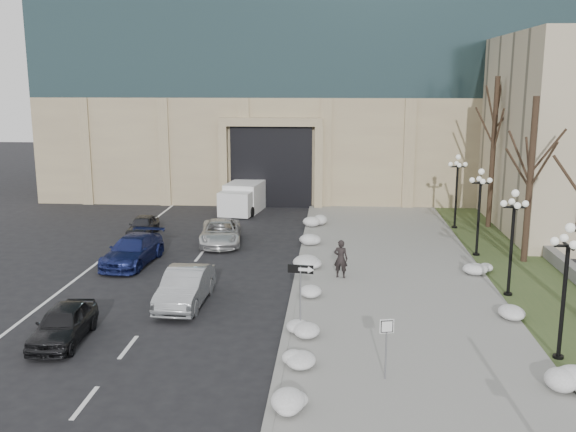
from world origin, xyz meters
name	(u,v)px	position (x,y,z in m)	size (l,w,h in m)	color
sidewalk	(394,283)	(3.50, 14.00, 0.06)	(9.00, 40.00, 0.12)	gray
curb	(297,280)	(-1.00, 14.00, 0.07)	(0.30, 40.00, 0.14)	gray
grass_strip	(537,286)	(10.00, 14.00, 0.05)	(4.00, 40.00, 0.10)	#394C26
stone_wall	(567,268)	(12.00, 16.00, 0.35)	(0.50, 30.00, 0.70)	slate
car_a	(63,324)	(-8.97, 6.35, 0.67)	(1.59, 3.96, 1.35)	black
car_b	(185,287)	(-5.49, 10.51, 0.77)	(1.63, 4.67, 1.54)	#9CA0A3
car_c	(133,250)	(-9.57, 16.29, 0.72)	(2.03, 4.99, 1.45)	navy
car_d	(221,233)	(-5.82, 20.73, 0.68)	(2.24, 4.86, 1.35)	silver
car_e	(143,226)	(-10.91, 22.46, 0.61)	(1.44, 3.57, 1.21)	#2E2E33
pedestrian	(341,259)	(1.04, 14.43, 1.03)	(0.67, 0.44, 1.83)	black
box_truck	(246,196)	(-5.73, 30.63, 1.00)	(3.14, 6.78, 2.07)	silver
one_way_sign	(305,277)	(-0.33, 7.69, 2.20)	(0.99, 0.31, 2.66)	slate
keep_sign	(386,336)	(2.37, 3.98, 1.53)	(0.45, 0.13, 2.08)	slate
snow_clump_b	(292,398)	(-0.44, 2.20, 0.30)	(1.10, 1.60, 0.36)	white
snow_clump_c	(302,332)	(-0.39, 7.17, 0.30)	(1.10, 1.60, 0.36)	white
snow_clump_d	(306,290)	(-0.49, 11.93, 0.30)	(1.10, 1.60, 0.36)	white
snow_clump_e	(307,265)	(-0.59, 15.80, 0.30)	(1.10, 1.60, 0.36)	white
snow_clump_f	(308,241)	(-0.78, 20.69, 0.30)	(1.10, 1.60, 0.36)	white
snow_clump_g	(318,223)	(-0.35, 25.36, 0.30)	(1.10, 1.60, 0.36)	white
snow_clump_h	(572,386)	(7.89, 3.52, 0.30)	(1.10, 1.60, 0.36)	white
snow_clump_i	(510,317)	(7.55, 9.29, 0.30)	(1.10, 1.60, 0.36)	white
snow_clump_j	(482,270)	(7.86, 15.55, 0.30)	(1.10, 1.60, 0.36)	white
snow_clump_k	(292,362)	(-0.58, 4.61, 0.30)	(1.10, 1.60, 0.36)	white
lamppost_a	(566,273)	(8.30, 6.00, 3.07)	(1.18, 1.18, 4.76)	black
lamppost_b	(513,228)	(8.30, 12.50, 3.07)	(1.18, 1.18, 4.76)	black
lamppost_c	(480,200)	(8.30, 19.00, 3.07)	(1.18, 1.18, 4.76)	black
lamppost_d	(457,181)	(8.30, 25.50, 3.07)	(1.18, 1.18, 4.76)	black
tree_mid	(532,157)	(10.50, 18.00, 5.50)	(3.20, 3.20, 8.50)	black
tree_far	(494,131)	(10.50, 26.00, 6.15)	(3.20, 3.20, 9.50)	black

